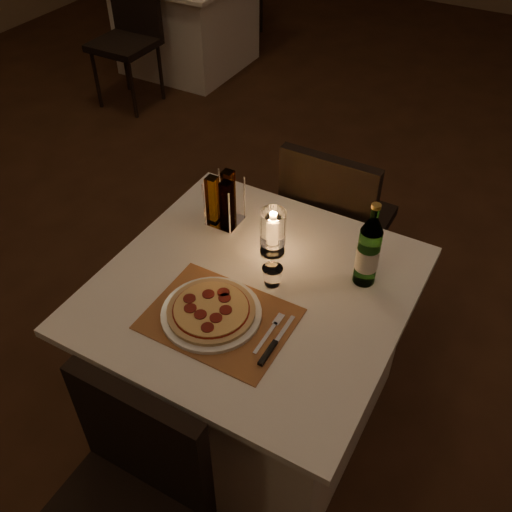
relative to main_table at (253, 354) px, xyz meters
The scene contains 15 objects.
floor 0.58m from the main_table, 116.57° to the left, with size 8.00×10.00×0.02m, color #402414.
main_table is the anchor object (origin of this frame).
chair_near 0.74m from the main_table, 90.00° to the right, with size 0.42×0.42×0.90m.
chair_far 0.74m from the main_table, 90.00° to the left, with size 0.42×0.42×0.90m.
placemat 0.41m from the main_table, 96.34° to the right, with size 0.45×0.34×0.00m, color #A36538.
plate 0.42m from the main_table, 105.52° to the right, with size 0.32×0.32×0.01m, color white.
pizza 0.44m from the main_table, 105.59° to the right, with size 0.28×0.28×0.02m.
fork 0.43m from the main_table, 45.27° to the right, with size 0.02×0.18×0.00m.
knife 0.46m from the main_table, 49.01° to the right, with size 0.02×0.22×0.01m.
tumbler 0.41m from the main_table, 40.75° to the left, with size 0.07×0.07×0.07m, color white, non-canonical shape.
water_bottle 0.62m from the main_table, 33.50° to the left, with size 0.08×0.08×0.32m.
hurricane_candle 0.51m from the main_table, 97.96° to the left, with size 0.09×0.09×0.18m.
cruet_caddy 0.59m from the main_table, 137.38° to the left, with size 0.12×0.12×0.21m.
neighbor_table_left 3.50m from the main_table, 128.41° to the left, with size 1.00×1.00×0.74m.
neighbor_chair_la 2.98m from the main_table, 136.99° to the left, with size 0.42×0.42×0.90m.
Camera 1 is at (0.86, -1.56, 2.09)m, focal length 40.00 mm.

